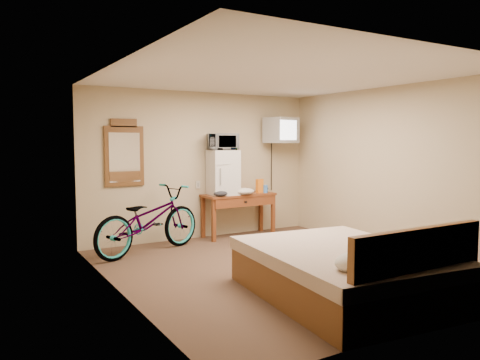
{
  "coord_description": "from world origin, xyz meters",
  "views": [
    {
      "loc": [
        -3.53,
        -4.96,
        1.67
      ],
      "look_at": [
        -0.24,
        0.6,
        1.13
      ],
      "focal_mm": 35.0,
      "sensor_mm": 36.0,
      "label": 1
    }
  ],
  "objects": [
    {
      "name": "snack_bag",
      "position": [
        0.98,
        1.97,
        0.87
      ],
      "size": [
        0.13,
        0.08,
        0.25
      ],
      "primitive_type": "cube",
      "rotation": [
        0.0,
        0.0,
        0.1
      ],
      "color": "orange",
      "rests_on": "desk"
    },
    {
      "name": "bicycle",
      "position": [
        -1.2,
        1.65,
        0.5
      ],
      "size": [
        2.01,
        1.26,
        1.0
      ],
      "primitive_type": "imported",
      "rotation": [
        0.0,
        0.0,
        1.91
      ],
      "color": "black",
      "rests_on": "floor"
    },
    {
      "name": "crt_television",
      "position": [
        1.47,
        2.02,
        1.86
      ],
      "size": [
        0.61,
        0.65,
        0.46
      ],
      "color": "black",
      "rests_on": "room"
    },
    {
      "name": "microwave",
      "position": [
        0.28,
        2.04,
        1.65
      ],
      "size": [
        0.6,
        0.5,
        0.28
      ],
      "primitive_type": "imported",
      "rotation": [
        0.0,
        0.0,
        -0.36
      ],
      "color": "silver",
      "rests_on": "mini_fridge"
    },
    {
      "name": "mini_fridge",
      "position": [
        0.28,
        2.04,
        1.13
      ],
      "size": [
        0.51,
        0.49,
        0.76
      ],
      "color": "silver",
      "rests_on": "desk"
    },
    {
      "name": "bed",
      "position": [
        -0.09,
        -1.37,
        0.29
      ],
      "size": [
        1.9,
        2.39,
        0.9
      ],
      "color": "brown",
      "rests_on": "floor"
    },
    {
      "name": "cloth_cream",
      "position": [
        0.59,
        1.86,
        0.81
      ],
      "size": [
        0.38,
        0.29,
        0.12
      ],
      "primitive_type": "ellipsoid",
      "color": "beige",
      "rests_on": "desk"
    },
    {
      "name": "cloth_dark_b",
      "position": [
        1.15,
        2.13,
        0.8
      ],
      "size": [
        0.22,
        0.18,
        0.1
      ],
      "primitive_type": "ellipsoid",
      "color": "black",
      "rests_on": "desk"
    },
    {
      "name": "desk",
      "position": [
        0.59,
        2.0,
        0.62
      ],
      "size": [
        1.3,
        0.52,
        0.75
      ],
      "color": "brown",
      "rests_on": "floor"
    },
    {
      "name": "wall_mirror",
      "position": [
        -1.36,
        2.27,
        1.47
      ],
      "size": [
        0.62,
        0.04,
        1.05
      ],
      "color": "brown",
      "rests_on": "room"
    },
    {
      "name": "blue_cup",
      "position": [
        1.07,
        1.92,
        0.82
      ],
      "size": [
        0.08,
        0.08,
        0.14
      ],
      "primitive_type": "cylinder",
      "color": "#3B74C9",
      "rests_on": "desk"
    },
    {
      "name": "cloth_dark_a",
      "position": [
        0.12,
        1.84,
        0.8
      ],
      "size": [
        0.25,
        0.18,
        0.09
      ],
      "primitive_type": "ellipsoid",
      "color": "black",
      "rests_on": "desk"
    },
    {
      "name": "room",
      "position": [
        -0.0,
        0.0,
        1.25
      ],
      "size": [
        4.6,
        4.64,
        2.5
      ],
      "color": "#4F3827",
      "rests_on": "ground"
    }
  ]
}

